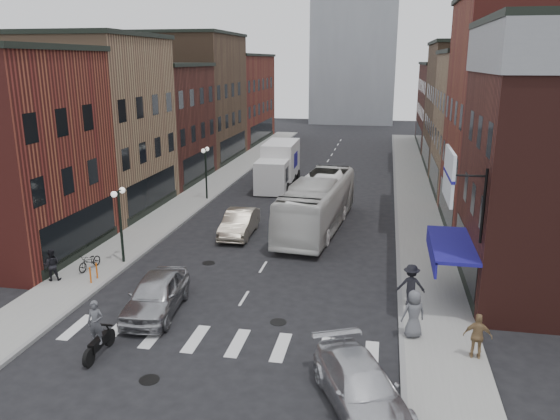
# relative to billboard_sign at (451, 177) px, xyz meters

# --- Properties ---
(ground) EXTENTS (160.00, 160.00, 0.00)m
(ground) POSITION_rel_billboard_sign_xyz_m (-8.59, -0.50, -6.13)
(ground) COLOR black
(ground) RESTS_ON ground
(sidewalk_left) EXTENTS (3.00, 74.00, 0.15)m
(sidewalk_left) POSITION_rel_billboard_sign_xyz_m (-17.09, 21.50, -6.06)
(sidewalk_left) COLOR gray
(sidewalk_left) RESTS_ON ground
(sidewalk_right) EXTENTS (3.00, 74.00, 0.15)m
(sidewalk_right) POSITION_rel_billboard_sign_xyz_m (-0.09, 21.50, -6.06)
(sidewalk_right) COLOR gray
(sidewalk_right) RESTS_ON ground
(curb_left) EXTENTS (0.20, 74.00, 0.16)m
(curb_left) POSITION_rel_billboard_sign_xyz_m (-15.59, 21.50, -6.13)
(curb_left) COLOR gray
(curb_left) RESTS_ON ground
(curb_right) EXTENTS (0.20, 74.00, 0.16)m
(curb_right) POSITION_rel_billboard_sign_xyz_m (-1.59, 21.50, -6.13)
(curb_right) COLOR gray
(curb_right) RESTS_ON ground
(crosswalk_stripes) EXTENTS (12.00, 2.20, 0.01)m
(crosswalk_stripes) POSITION_rel_billboard_sign_xyz_m (-8.59, -3.50, -6.13)
(crosswalk_stripes) COLOR silver
(crosswalk_stripes) RESTS_ON ground
(bldg_left_mid_a) EXTENTS (10.30, 10.20, 12.30)m
(bldg_left_mid_a) POSITION_rel_billboard_sign_xyz_m (-23.58, 13.50, 0.02)
(bldg_left_mid_a) COLOR #89674B
(bldg_left_mid_a) RESTS_ON ground
(bldg_left_mid_b) EXTENTS (10.30, 10.20, 10.30)m
(bldg_left_mid_b) POSITION_rel_billboard_sign_xyz_m (-23.58, 23.50, -0.98)
(bldg_left_mid_b) COLOR #3F1B16
(bldg_left_mid_b) RESTS_ON ground
(bldg_left_far_a) EXTENTS (10.30, 12.20, 13.30)m
(bldg_left_far_a) POSITION_rel_billboard_sign_xyz_m (-23.58, 34.50, 0.52)
(bldg_left_far_a) COLOR #4E3827
(bldg_left_far_a) RESTS_ON ground
(bldg_left_far_b) EXTENTS (10.30, 16.20, 11.30)m
(bldg_left_far_b) POSITION_rel_billboard_sign_xyz_m (-23.58, 48.50, -0.48)
(bldg_left_far_b) COLOR maroon
(bldg_left_far_b) RESTS_ON ground
(bldg_right_mid_a) EXTENTS (10.30, 10.20, 14.30)m
(bldg_right_mid_a) POSITION_rel_billboard_sign_xyz_m (6.41, 13.50, 1.02)
(bldg_right_mid_a) COLOR maroon
(bldg_right_mid_a) RESTS_ON ground
(bldg_right_mid_b) EXTENTS (10.30, 10.20, 11.30)m
(bldg_right_mid_b) POSITION_rel_billboard_sign_xyz_m (6.41, 23.50, -0.48)
(bldg_right_mid_b) COLOR #89674B
(bldg_right_mid_b) RESTS_ON ground
(bldg_right_far_a) EXTENTS (10.30, 12.20, 12.30)m
(bldg_right_far_a) POSITION_rel_billboard_sign_xyz_m (6.41, 34.50, 0.02)
(bldg_right_far_a) COLOR #4E3827
(bldg_right_far_a) RESTS_ON ground
(bldg_right_far_b) EXTENTS (10.30, 16.20, 10.30)m
(bldg_right_far_b) POSITION_rel_billboard_sign_xyz_m (6.41, 48.50, -0.98)
(bldg_right_far_b) COLOR #3F1B16
(bldg_right_far_b) RESTS_ON ground
(awning_blue) EXTENTS (1.80, 5.00, 0.78)m
(awning_blue) POSITION_rel_billboard_sign_xyz_m (0.34, 2.00, -3.50)
(awning_blue) COLOR navy
(awning_blue) RESTS_ON ground
(billboard_sign) EXTENTS (1.52, 3.00, 3.70)m
(billboard_sign) POSITION_rel_billboard_sign_xyz_m (0.00, 0.00, 0.00)
(billboard_sign) COLOR black
(billboard_sign) RESTS_ON ground
(streetlamp_near) EXTENTS (0.32, 1.22, 4.11)m
(streetlamp_near) POSITION_rel_billboard_sign_xyz_m (-15.99, 3.50, -3.22)
(streetlamp_near) COLOR black
(streetlamp_near) RESTS_ON ground
(streetlamp_far) EXTENTS (0.32, 1.22, 4.11)m
(streetlamp_far) POSITION_rel_billboard_sign_xyz_m (-15.99, 17.50, -3.22)
(streetlamp_far) COLOR black
(streetlamp_far) RESTS_ON ground
(bike_rack) EXTENTS (0.08, 0.68, 0.80)m
(bike_rack) POSITION_rel_billboard_sign_xyz_m (-16.19, 0.80, -5.58)
(bike_rack) COLOR #D8590C
(bike_rack) RESTS_ON sidewalk_left
(box_truck) EXTENTS (2.74, 8.52, 3.68)m
(box_truck) POSITION_rel_billboard_sign_xyz_m (-11.47, 23.34, -4.31)
(box_truck) COLOR silver
(box_truck) RESTS_ON ground
(motorcycle_rider) EXTENTS (0.62, 2.17, 2.21)m
(motorcycle_rider) POSITION_rel_billboard_sign_xyz_m (-12.53, -5.40, -5.10)
(motorcycle_rider) COLOR black
(motorcycle_rider) RESTS_ON ground
(transit_bus) EXTENTS (3.92, 12.20, 3.34)m
(transit_bus) POSITION_rel_billboard_sign_xyz_m (-6.65, 11.73, -4.46)
(transit_bus) COLOR silver
(transit_bus) RESTS_ON ground
(sedan_left_near) EXTENTS (2.46, 5.12, 1.69)m
(sedan_left_near) POSITION_rel_billboard_sign_xyz_m (-11.90, -1.59, -5.29)
(sedan_left_near) COLOR #A5A6AA
(sedan_left_near) RESTS_ON ground
(sedan_left_far) EXTENTS (1.80, 4.82, 1.58)m
(sedan_left_far) POSITION_rel_billboard_sign_xyz_m (-11.22, 9.50, -5.35)
(sedan_left_far) COLOR #B3A591
(sedan_left_far) RESTS_ON ground
(curb_car) EXTENTS (3.95, 5.45, 1.46)m
(curb_car) POSITION_rel_billboard_sign_xyz_m (-2.95, -6.66, -5.40)
(curb_car) COLOR silver
(curb_car) RESTS_ON ground
(parked_bicycle) EXTENTS (0.81, 1.70, 0.85)m
(parked_bicycle) POSITION_rel_billboard_sign_xyz_m (-17.14, 2.13, -5.56)
(parked_bicycle) COLOR black
(parked_bicycle) RESTS_ON sidewalk_left
(ped_left_solo) EXTENTS (0.88, 0.71, 1.58)m
(ped_left_solo) POSITION_rel_billboard_sign_xyz_m (-18.19, 0.48, -5.19)
(ped_left_solo) COLOR black
(ped_left_solo) RESTS_ON sidewalk_left
(ped_right_a) EXTENTS (1.24, 0.64, 1.88)m
(ped_right_a) POSITION_rel_billboard_sign_xyz_m (-1.19, 0.90, -5.04)
(ped_right_a) COLOR black
(ped_right_a) RESTS_ON sidewalk_right
(ped_right_b) EXTENTS (1.04, 0.60, 1.70)m
(ped_right_b) POSITION_rel_billboard_sign_xyz_m (1.00, -3.12, -5.13)
(ped_right_b) COLOR olive
(ped_right_b) RESTS_ON sidewalk_right
(ped_right_c) EXTENTS (1.09, 0.91, 1.90)m
(ped_right_c) POSITION_rel_billboard_sign_xyz_m (-1.19, -1.94, -5.03)
(ped_right_c) COLOR #56575E
(ped_right_c) RESTS_ON sidewalk_right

